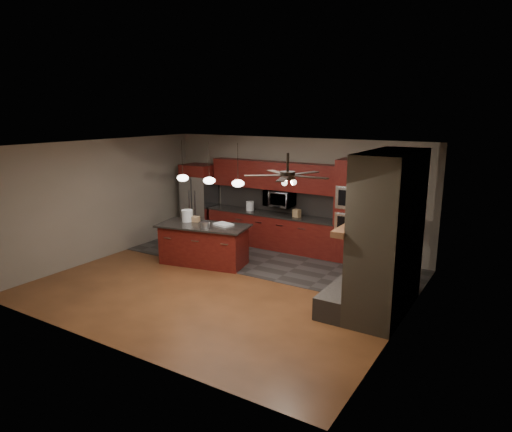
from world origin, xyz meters
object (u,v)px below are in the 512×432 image
Objects in this scene: paint_tray at (223,224)px; counter_bucket at (250,206)px; refrigerator at (200,201)px; kitchen_island at (204,244)px; paint_can at (205,225)px; cardboard_box at (195,219)px; counter_box at (297,213)px; white_bucket at (187,216)px; microwave at (280,198)px; oven_tower at (354,212)px.

counter_bucket is (-0.38, 1.72, 0.08)m from paint_tray.
paint_tray is at bearing -77.54° from counter_bucket.
kitchen_island is at bearing -49.84° from refrigerator.
paint_can is 1.04× the size of cardboard_box.
counter_box is (1.41, 1.89, 0.53)m from kitchen_island.
kitchen_island is at bearing -8.55° from white_bucket.
microwave reaches higher than paint_can.
microwave is at bearing 88.49° from paint_tray.
white_bucket is 0.67× the size of paint_tray.
cardboard_box is (-3.20, -1.78, -0.21)m from oven_tower.
microwave reaches higher than counter_box.
kitchen_island is 0.80m from white_bucket.
kitchen_island is 0.64m from cardboard_box.
kitchen_island is (-2.85, -1.93, -0.73)m from oven_tower.
paint_can is 0.66m from cardboard_box.
white_bucket is at bearing -122.13° from counter_box.
white_bucket is 0.95m from paint_tray.
refrigerator is 7.33× the size of white_bucket.
refrigerator reaches higher than counter_box.
counter_box is (0.54, -0.10, -0.30)m from microwave.
oven_tower is at bearing 15.13° from cardboard_box.
counter_box reaches higher than cardboard_box.
counter_box is at bearing 42.97° from white_bucket.
counter_box is (1.20, 2.08, 0.01)m from paint_can.
refrigerator reaches higher than white_bucket.
counter_bucket reaches higher than counter_box.
refrigerator reaches higher than paint_can.
counter_bucket is at bearing 64.11° from cardboard_box.
refrigerator reaches higher than paint_tray.
cardboard_box is at bearing -120.65° from counter_box.
refrigerator reaches higher than cardboard_box.
paint_can is at bearing -106.92° from microwave.
paint_can is 0.49× the size of paint_tray.
counter_bucket is (0.03, 1.94, 0.55)m from kitchen_island.
oven_tower is 12.45× the size of counter_box.
refrigerator is at bearing 120.33° from white_bucket.
oven_tower reaches higher than white_bucket.
kitchen_island is 8.02× the size of white_bucket.
microwave is 2.33m from kitchen_island.
kitchen_island is (1.57, -1.86, -0.54)m from refrigerator.
white_bucket is at bearing -106.62° from counter_bucket.
refrigerator is at bearing 118.86° from kitchen_island.
kitchen_island is at bearing -145.91° from oven_tower.
cardboard_box is 0.82× the size of counter_bucket.
cardboard_box is at bearing 144.97° from kitchen_island.
microwave is 3.64× the size of paint_can.
microwave reaches higher than kitchen_island.
paint_can is at bearing -20.28° from white_bucket.
counter_box is at bearing 72.25° from paint_tray.
oven_tower is 1.08× the size of kitchen_island.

